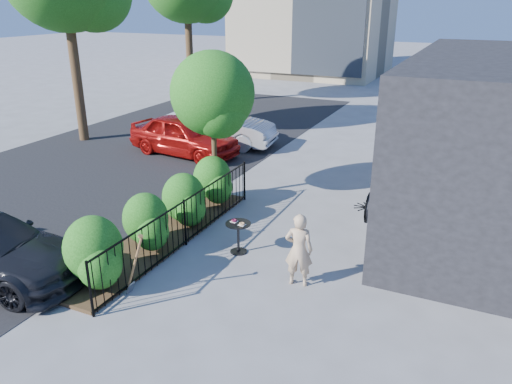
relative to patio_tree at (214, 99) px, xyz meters
The scene contains 11 objects.
ground 4.50m from the patio_tree, 50.96° to the right, with size 120.00×120.00×0.00m, color gray.
fence 3.61m from the patio_tree, 75.06° to the right, with size 0.05×6.05×1.10m.
planting_bed 3.88m from the patio_tree, 89.26° to the right, with size 1.30×6.00×0.08m, color #382616.
shrubs 3.37m from the patio_tree, 87.08° to the right, with size 1.10×5.60×1.24m.
patio_tree is the anchor object (origin of this frame).
street 5.51m from the patio_tree, behind, with size 9.00×30.00×0.01m, color black.
cafe_table 3.95m from the patio_tree, 52.60° to the right, with size 0.55×0.55×0.74m.
woman 5.25m from the patio_tree, 42.06° to the right, with size 0.54×0.35×1.48m, color tan.
shovel 5.43m from the patio_tree, 78.60° to the right, with size 0.45×0.17×1.31m.
car_red 4.90m from the patio_tree, 133.96° to the left, with size 1.65×4.11×1.40m, color #A3100D.
car_silver 5.84m from the patio_tree, 118.50° to the left, with size 1.51×4.33×1.43m, color silver.
Camera 1 is at (4.16, -8.46, 5.18)m, focal length 35.00 mm.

